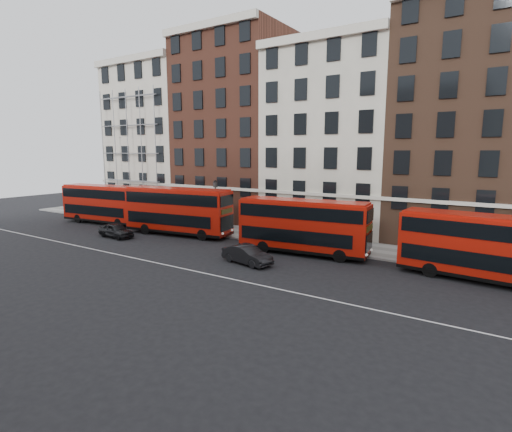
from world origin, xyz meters
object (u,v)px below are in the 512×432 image
Objects in this scene: bus_d at (485,246)px; bus_b at (178,210)px; car_front at (247,255)px; bus_a at (103,203)px; bus_c at (303,225)px; car_rear at (116,230)px.

bus_b is at bearing -175.09° from bus_d.
bus_d reaches higher than car_front.
bus_a is 0.99× the size of bus_c.
bus_c is 2.59× the size of car_front.
bus_b is 13.77m from bus_c.
bus_d is 2.51× the size of car_front.
car_front is at bearing -157.25° from bus_d.
bus_c is 5.54m from car_front.
bus_d is (38.39, 0.01, -0.05)m from bus_a.
car_rear is 15.85m from car_front.
bus_c reaches higher than car_front.
bus_a reaches higher than car_front.
bus_c is at bearing -73.29° from car_rear.
bus_c is 2.66× the size of car_rear.
car_rear is at bearing -142.73° from bus_b.
bus_d reaches higher than car_rear.
bus_d is at bearing -6.11° from bus_c.
bus_b is 1.06× the size of bus_c.
bus_b is 6.21m from car_rear.
bus_c reaches higher than bus_d.
car_front is at bearing -120.12° from bus_c.
bus_b is at bearing 78.39° from car_front.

